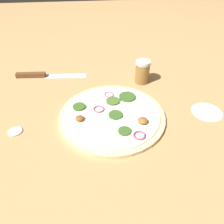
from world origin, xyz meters
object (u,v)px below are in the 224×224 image
Objects in this scene: pizza at (112,115)px; knife at (40,75)px; loose_cap at (15,131)px; spice_jar at (142,72)px.

pizza is 0.38m from knife.
spice_jar is at bearing 28.51° from loose_cap.
loose_cap is at bearing -91.45° from knife.
spice_jar reaches higher than pizza.
spice_jar is (0.14, 0.20, 0.04)m from pizza.
spice_jar reaches higher than knife.
pizza is 3.75× the size of spice_jar.
loose_cap is (-0.03, -0.31, -0.00)m from knife.
spice_jar is (0.40, -0.08, 0.04)m from knife.
pizza is at bearing -124.64° from spice_jar.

